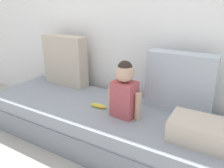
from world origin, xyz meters
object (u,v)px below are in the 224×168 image
at_px(toddler, 124,90).
at_px(folded_blanket, 198,130).
at_px(couch, 99,123).
at_px(throw_pillow_right, 179,82).
at_px(throw_pillow_left, 65,61).
at_px(banana, 98,106).

bearing_deg(toddler, folded_blanket, -5.11).
xyz_separation_m(couch, throw_pillow_right, (0.66, 0.31, 0.45)).
distance_m(throw_pillow_right, folded_blanket, 0.52).
bearing_deg(toddler, throw_pillow_left, 159.75).
height_order(throw_pillow_left, toddler, throw_pillow_left).
bearing_deg(toddler, throw_pillow_right, 44.13).
relative_size(couch, banana, 14.07).
bearing_deg(couch, folded_blanket, -6.32).
xyz_separation_m(throw_pillow_right, banana, (-0.64, -0.34, -0.24)).
relative_size(banana, folded_blanket, 0.42).
distance_m(throw_pillow_left, folded_blanket, 1.64).
height_order(throw_pillow_left, banana, throw_pillow_left).
relative_size(couch, throw_pillow_right, 4.11).
xyz_separation_m(toddler, folded_blanket, (0.62, -0.06, -0.16)).
bearing_deg(throw_pillow_left, couch, -24.93).
relative_size(throw_pillow_left, toddler, 1.17).
distance_m(throw_pillow_left, throw_pillow_right, 1.32).
xyz_separation_m(throw_pillow_right, folded_blanket, (0.26, -0.41, -0.18)).
distance_m(couch, toddler, 0.52).
relative_size(couch, throw_pillow_left, 4.18).
height_order(throw_pillow_left, folded_blanket, throw_pillow_left).
height_order(toddler, folded_blanket, toddler).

